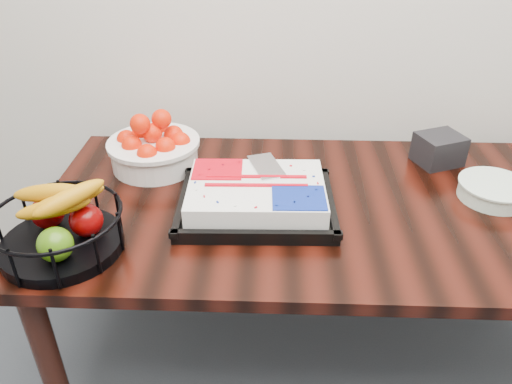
{
  "coord_description": "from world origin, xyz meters",
  "views": [
    {
      "loc": [
        -0.17,
        0.67,
        1.61
      ],
      "look_at": [
        -0.22,
        1.92,
        0.83
      ],
      "focal_mm": 35.0,
      "sensor_mm": 36.0,
      "label": 1
    }
  ],
  "objects_px": {
    "napkin_box": "(439,149)",
    "plate_stack": "(494,191)",
    "cake_tray": "(256,197)",
    "fruit_basket": "(58,227)",
    "tangerine_bowl": "(154,144)",
    "table": "(325,224)"
  },
  "relations": [
    {
      "from": "napkin_box",
      "to": "plate_stack",
      "type": "bearing_deg",
      "value": -64.31
    },
    {
      "from": "plate_stack",
      "to": "cake_tray",
      "type": "bearing_deg",
      "value": -173.03
    },
    {
      "from": "fruit_basket",
      "to": "napkin_box",
      "type": "height_order",
      "value": "fruit_basket"
    },
    {
      "from": "tangerine_bowl",
      "to": "plate_stack",
      "type": "distance_m",
      "value": 1.13
    },
    {
      "from": "plate_stack",
      "to": "fruit_basket",
      "type": "bearing_deg",
      "value": -166.2
    },
    {
      "from": "table",
      "to": "tangerine_bowl",
      "type": "distance_m",
      "value": 0.65
    },
    {
      "from": "cake_tray",
      "to": "tangerine_bowl",
      "type": "height_order",
      "value": "tangerine_bowl"
    },
    {
      "from": "fruit_basket",
      "to": "napkin_box",
      "type": "xyz_separation_m",
      "value": [
        1.16,
        0.55,
        -0.02
      ]
    },
    {
      "from": "table",
      "to": "cake_tray",
      "type": "bearing_deg",
      "value": -167.73
    },
    {
      "from": "tangerine_bowl",
      "to": "fruit_basket",
      "type": "bearing_deg",
      "value": -107.69
    },
    {
      "from": "fruit_basket",
      "to": "plate_stack",
      "type": "distance_m",
      "value": 1.31
    },
    {
      "from": "plate_stack",
      "to": "napkin_box",
      "type": "bearing_deg",
      "value": 115.69
    },
    {
      "from": "napkin_box",
      "to": "tangerine_bowl",
      "type": "bearing_deg",
      "value": -176.36
    },
    {
      "from": "fruit_basket",
      "to": "napkin_box",
      "type": "distance_m",
      "value": 1.28
    },
    {
      "from": "table",
      "to": "plate_stack",
      "type": "xyz_separation_m",
      "value": [
        0.53,
        0.04,
        0.11
      ]
    },
    {
      "from": "tangerine_bowl",
      "to": "plate_stack",
      "type": "bearing_deg",
      "value": -8.72
    },
    {
      "from": "cake_tray",
      "to": "napkin_box",
      "type": "relative_size",
      "value": 3.22
    },
    {
      "from": "cake_tray",
      "to": "napkin_box",
      "type": "bearing_deg",
      "value": 27.19
    },
    {
      "from": "cake_tray",
      "to": "tangerine_bowl",
      "type": "distance_m",
      "value": 0.45
    },
    {
      "from": "cake_tray",
      "to": "plate_stack",
      "type": "xyz_separation_m",
      "value": [
        0.75,
        0.09,
        -0.02
      ]
    },
    {
      "from": "fruit_basket",
      "to": "plate_stack",
      "type": "height_order",
      "value": "fruit_basket"
    },
    {
      "from": "cake_tray",
      "to": "napkin_box",
      "type": "xyz_separation_m",
      "value": [
        0.64,
        0.33,
        0.01
      ]
    }
  ]
}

